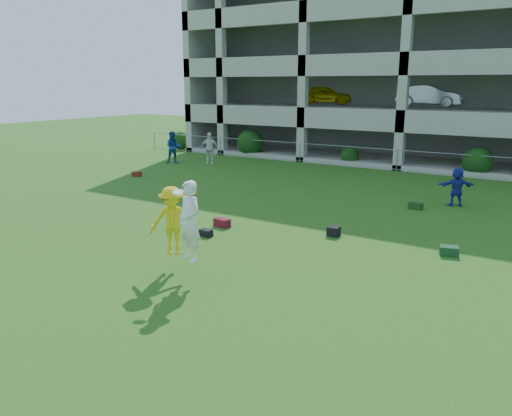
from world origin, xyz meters
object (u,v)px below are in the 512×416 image
Objects in this scene: frisbee_contest at (178,221)px; crate_d at (334,231)px; parking_garage at (442,63)px; bystander_a at (173,147)px; bystander_d at (457,187)px; bystander_b at (209,148)px.

crate_d is at bearing 67.61° from frisbee_contest.
crate_d is 22.60m from parking_garage.
crate_d is 0.01× the size of parking_garage.
bystander_a is 1.25× the size of bystander_d.
parking_garage is (-1.98, 21.74, 5.86)m from crate_d.
frisbee_contest reaches higher than crate_d.
frisbee_contest is (-2.06, -5.00, 1.21)m from crate_d.
bystander_b is at bearing -129.63° from parking_garage.
parking_garage is at bearing 18.71° from bystander_b.
parking_garage is at bearing 5.01° from bystander_a.
crate_d is (-2.43, -6.27, -0.61)m from bystander_d.
bystander_a is 1.01× the size of bystander_b.
crate_d is 0.17× the size of frisbee_contest.
bystander_a is at bearing 131.80° from frisbee_contest.
bystander_b is 0.91× the size of frisbee_contest.
bystander_d is (14.57, -3.18, -0.18)m from bystander_b.
bystander_a is 18.29m from frisbee_contest.
crate_d is at bearing -84.80° from parking_garage.
crate_d is at bearing -69.57° from bystander_b.
parking_garage reaches higher than bystander_b.
frisbee_contest is (12.19, -13.63, 0.41)m from bystander_a.
crate_d is 5.54m from frisbee_contest.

